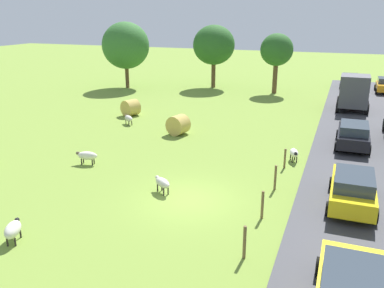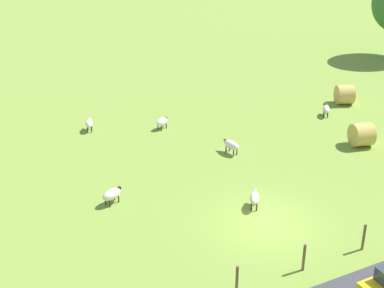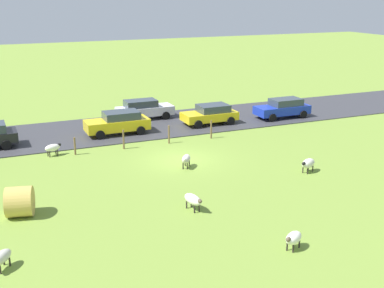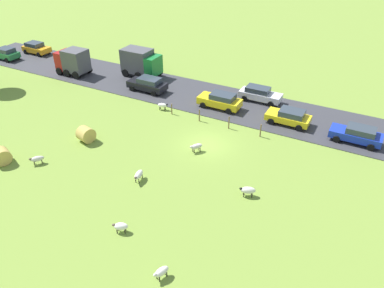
{
  "view_description": "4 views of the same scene",
  "coord_description": "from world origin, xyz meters",
  "px_view_note": "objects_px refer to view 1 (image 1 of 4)",
  "views": [
    {
      "loc": [
        6.41,
        -16.47,
        8.51
      ],
      "look_at": [
        -1.56,
        4.59,
        1.23
      ],
      "focal_mm": 38.22,
      "sensor_mm": 36.0,
      "label": 1
    },
    {
      "loc": [
        18.55,
        -13.26,
        14.74
      ],
      "look_at": [
        -6.69,
        -0.54,
        1.46
      ],
      "focal_mm": 52.86,
      "sensor_mm": 36.0,
      "label": 2
    },
    {
      "loc": [
        -27.85,
        11.3,
        10.03
      ],
      "look_at": [
        -2.6,
        0.39,
        1.78
      ],
      "focal_mm": 47.77,
      "sensor_mm": 36.0,
      "label": 3
    },
    {
      "loc": [
        -26.14,
        -12.52,
        18.31
      ],
      "look_at": [
        -2.88,
        -0.03,
        1.66
      ],
      "focal_mm": 35.37,
      "sensor_mm": 36.0,
      "label": 4
    }
  ],
  "objects_px": {
    "tree_1": "(214,45)",
    "tree_2": "(126,46)",
    "tree_0": "(277,50)",
    "car_4": "(353,188)",
    "truck_1": "(354,92)",
    "sheep_0": "(87,156)",
    "car_1": "(350,80)",
    "sheep_2": "(294,153)",
    "car_3": "(353,134)",
    "car_5": "(352,288)",
    "sheep_4": "(129,118)",
    "hay_bale_0": "(178,125)",
    "sheep_6": "(13,229)",
    "hay_bale_1": "(131,108)",
    "sheep_1": "(162,183)"
  },
  "relations": [
    {
      "from": "hay_bale_0",
      "to": "truck_1",
      "type": "distance_m",
      "value": 17.21
    },
    {
      "from": "tree_0",
      "to": "car_4",
      "type": "height_order",
      "value": "tree_0"
    },
    {
      "from": "tree_0",
      "to": "car_5",
      "type": "bearing_deg",
      "value": -76.51
    },
    {
      "from": "tree_0",
      "to": "sheep_6",
      "type": "bearing_deg",
      "value": -96.81
    },
    {
      "from": "sheep_0",
      "to": "car_1",
      "type": "relative_size",
      "value": 0.34
    },
    {
      "from": "sheep_0",
      "to": "hay_bale_1",
      "type": "height_order",
      "value": "hay_bale_1"
    },
    {
      "from": "sheep_0",
      "to": "sheep_4",
      "type": "xyz_separation_m",
      "value": [
        -2.14,
        8.75,
        -0.04
      ]
    },
    {
      "from": "tree_1",
      "to": "car_5",
      "type": "xyz_separation_m",
      "value": [
        15.55,
        -35.02,
        -4.04
      ]
    },
    {
      "from": "sheep_1",
      "to": "hay_bale_1",
      "type": "height_order",
      "value": "hay_bale_1"
    },
    {
      "from": "sheep_2",
      "to": "car_4",
      "type": "height_order",
      "value": "car_4"
    },
    {
      "from": "hay_bale_1",
      "to": "car_5",
      "type": "relative_size",
      "value": 0.32
    },
    {
      "from": "hay_bale_1",
      "to": "sheep_1",
      "type": "bearing_deg",
      "value": -55.71
    },
    {
      "from": "sheep_6",
      "to": "hay_bale_0",
      "type": "distance_m",
      "value": 15.84
    },
    {
      "from": "sheep_6",
      "to": "hay_bale_0",
      "type": "xyz_separation_m",
      "value": [
        0.32,
        15.83,
        0.18
      ]
    },
    {
      "from": "hay_bale_1",
      "to": "tree_0",
      "type": "bearing_deg",
      "value": 56.34
    },
    {
      "from": "hay_bale_0",
      "to": "car_5",
      "type": "bearing_deg",
      "value": -52.31
    },
    {
      "from": "sheep_2",
      "to": "tree_0",
      "type": "bearing_deg",
      "value": 102.9
    },
    {
      "from": "tree_1",
      "to": "tree_2",
      "type": "bearing_deg",
      "value": -158.12
    },
    {
      "from": "sheep_0",
      "to": "car_4",
      "type": "xyz_separation_m",
      "value": [
        14.49,
        -0.36,
        0.37
      ]
    },
    {
      "from": "sheep_2",
      "to": "tree_1",
      "type": "height_order",
      "value": "tree_1"
    },
    {
      "from": "hay_bale_0",
      "to": "hay_bale_1",
      "type": "distance_m",
      "value": 7.1
    },
    {
      "from": "car_5",
      "to": "sheep_1",
      "type": "bearing_deg",
      "value": 146.72
    },
    {
      "from": "tree_0",
      "to": "sheep_4",
      "type": "bearing_deg",
      "value": -116.14
    },
    {
      "from": "tree_1",
      "to": "car_3",
      "type": "distance_m",
      "value": 24.42
    },
    {
      "from": "sheep_2",
      "to": "tree_2",
      "type": "distance_m",
      "value": 28.95
    },
    {
      "from": "sheep_2",
      "to": "truck_1",
      "type": "bearing_deg",
      "value": 78.2
    },
    {
      "from": "hay_bale_0",
      "to": "tree_0",
      "type": "xyz_separation_m",
      "value": [
        3.77,
        18.47,
        3.93
      ]
    },
    {
      "from": "tree_1",
      "to": "car_4",
      "type": "relative_size",
      "value": 1.57
    },
    {
      "from": "truck_1",
      "to": "sheep_1",
      "type": "bearing_deg",
      "value": -111.33
    },
    {
      "from": "sheep_1",
      "to": "car_5",
      "type": "xyz_separation_m",
      "value": [
        8.71,
        -5.71,
        0.31
      ]
    },
    {
      "from": "tree_2",
      "to": "sheep_6",
      "type": "bearing_deg",
      "value": -68.06
    },
    {
      "from": "sheep_2",
      "to": "car_4",
      "type": "relative_size",
      "value": 0.25
    },
    {
      "from": "sheep_2",
      "to": "car_3",
      "type": "relative_size",
      "value": 0.25
    },
    {
      "from": "sheep_4",
      "to": "truck_1",
      "type": "height_order",
      "value": "truck_1"
    },
    {
      "from": "tree_0",
      "to": "car_5",
      "type": "relative_size",
      "value": 1.51
    },
    {
      "from": "truck_1",
      "to": "sheep_6",
      "type": "bearing_deg",
      "value": -113.26
    },
    {
      "from": "sheep_6",
      "to": "car_4",
      "type": "xyz_separation_m",
      "value": [
        12.22,
        7.85,
        0.38
      ]
    },
    {
      "from": "sheep_2",
      "to": "sheep_4",
      "type": "xyz_separation_m",
      "value": [
        -13.38,
        3.94,
        -0.03
      ]
    },
    {
      "from": "sheep_0",
      "to": "tree_0",
      "type": "height_order",
      "value": "tree_0"
    },
    {
      "from": "car_4",
      "to": "car_1",
      "type": "bearing_deg",
      "value": 90.73
    },
    {
      "from": "tree_1",
      "to": "truck_1",
      "type": "bearing_deg",
      "value": -24.87
    },
    {
      "from": "tree_0",
      "to": "sheep_2",
      "type": "bearing_deg",
      "value": -77.1
    },
    {
      "from": "truck_1",
      "to": "car_5",
      "type": "xyz_separation_m",
      "value": [
        0.06,
        -27.84,
        -0.92
      ]
    },
    {
      "from": "car_1",
      "to": "car_4",
      "type": "height_order",
      "value": "car_4"
    },
    {
      "from": "sheep_2",
      "to": "tree_2",
      "type": "relative_size",
      "value": 0.15
    },
    {
      "from": "hay_bale_1",
      "to": "tree_1",
      "type": "relative_size",
      "value": 0.19
    },
    {
      "from": "car_4",
      "to": "tree_0",
      "type": "bearing_deg",
      "value": 107.08
    },
    {
      "from": "truck_1",
      "to": "tree_0",
      "type": "bearing_deg",
      "value": 143.22
    },
    {
      "from": "hay_bale_1",
      "to": "car_5",
      "type": "height_order",
      "value": "car_5"
    },
    {
      "from": "car_3",
      "to": "tree_1",
      "type": "bearing_deg",
      "value": 130.23
    }
  ]
}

